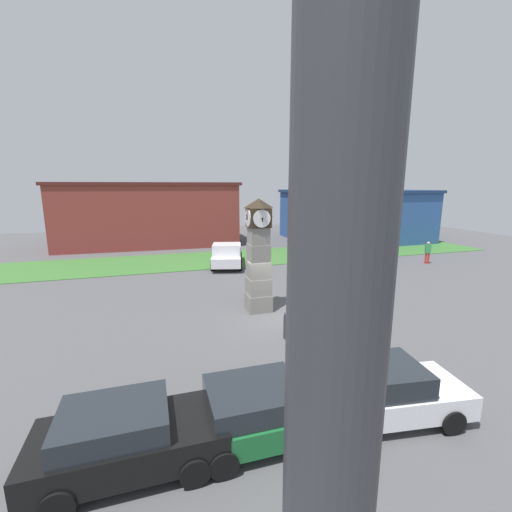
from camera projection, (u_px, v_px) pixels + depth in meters
The scene contains 14 objects.
ground_plane at pixel (275, 317), 16.14m from camera, with size 73.14×73.14×0.00m, color #4C4C4F.
clock_tower at pixel (258, 258), 16.48m from camera, with size 1.32×1.32×5.48m.
bollard_near_tower at pixel (317, 324), 13.99m from camera, with size 0.29×0.29×0.98m.
bollard_mid_row at pixel (286, 325), 13.76m from camera, with size 0.25×0.25×1.11m.
car_navy_sedan at pixel (127, 437), 7.33m from camera, with size 4.03×1.97×1.51m.
car_near_tower at pixel (262, 410), 8.30m from camera, with size 4.01×2.09×1.40m.
car_by_building at pixel (385, 390), 9.03m from camera, with size 4.19×2.36×1.51m.
car_far_lot at pixel (321, 244), 31.06m from camera, with size 4.45×2.24×1.62m.
pickup_truck at pixel (227, 254), 26.18m from camera, with size 3.31×5.56×1.85m.
pedestrian_near_bench at pixel (391, 253), 26.31m from camera, with size 0.43×0.29×1.65m.
pedestrian_crossing_lot at pixel (428, 251), 26.89m from camera, with size 0.46×0.38×1.75m.
warehouse_blue_far at pixel (150, 214), 35.17m from camera, with size 17.99×7.96×6.36m.
storefront_low_left at pixel (354, 215), 38.77m from camera, with size 14.06×11.98×5.58m.
grass_verge_far at pixel (255, 257), 29.56m from camera, with size 43.89×6.79×0.04m, color #386B2D.
Camera 1 is at (-5.28, -14.31, 6.07)m, focal length 24.00 mm.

